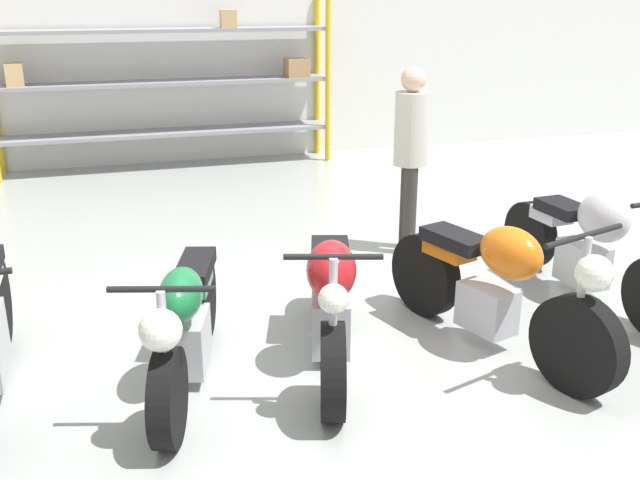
# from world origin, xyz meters

# --- Properties ---
(ground_plane) EXTENTS (30.00, 30.00, 0.00)m
(ground_plane) POSITION_xyz_m (0.00, 0.00, 0.00)
(ground_plane) COLOR #9EA3A0
(back_wall) EXTENTS (30.00, 0.08, 3.60)m
(back_wall) POSITION_xyz_m (0.00, 6.43, 1.80)
(back_wall) COLOR white
(back_wall) RESTS_ON ground_plane
(shelving_rack) EXTENTS (4.71, 0.63, 2.38)m
(shelving_rack) POSITION_xyz_m (-0.53, 6.06, 1.25)
(shelving_rack) COLOR gold
(shelving_rack) RESTS_ON ground_plane
(motorcycle_green) EXTENTS (0.78, 1.90, 0.94)m
(motorcycle_green) POSITION_xyz_m (-1.06, -0.15, 0.43)
(motorcycle_green) COLOR black
(motorcycle_green) RESTS_ON ground_plane
(motorcycle_red) EXTENTS (0.82, 1.96, 1.03)m
(motorcycle_red) POSITION_xyz_m (-0.08, -0.12, 0.44)
(motorcycle_red) COLOR black
(motorcycle_red) RESTS_ON ground_plane
(motorcycle_orange) EXTENTS (0.91, 2.04, 1.06)m
(motorcycle_orange) POSITION_xyz_m (1.08, -0.31, 0.48)
(motorcycle_orange) COLOR black
(motorcycle_orange) RESTS_ON ground_plane
(motorcycle_silver) EXTENTS (0.68, 2.16, 1.05)m
(motorcycle_silver) POSITION_xyz_m (2.30, 0.29, 0.47)
(motorcycle_silver) COLOR black
(motorcycle_silver) RESTS_ON ground_plane
(person_browsing) EXTENTS (0.38, 0.38, 1.79)m
(person_browsing) POSITION_xyz_m (1.31, 1.78, 1.06)
(person_browsing) COLOR #38332D
(person_browsing) RESTS_ON ground_plane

